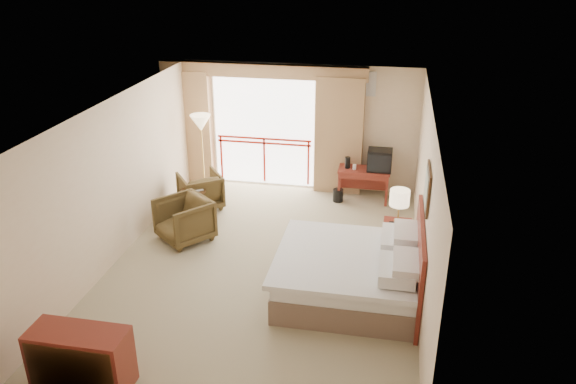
% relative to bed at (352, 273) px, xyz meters
% --- Properties ---
extents(floor, '(7.00, 7.00, 0.00)m').
position_rel_bed_xyz_m(floor, '(-1.50, 0.60, -0.38)').
color(floor, '#968965').
rests_on(floor, ground).
extents(ceiling, '(7.00, 7.00, 0.00)m').
position_rel_bed_xyz_m(ceiling, '(-1.50, 0.60, 2.32)').
color(ceiling, white).
rests_on(ceiling, wall_back).
extents(wall_back, '(5.00, 0.00, 5.00)m').
position_rel_bed_xyz_m(wall_back, '(-1.50, 4.10, 0.97)').
color(wall_back, beige).
rests_on(wall_back, ground).
extents(wall_front, '(5.00, 0.00, 5.00)m').
position_rel_bed_xyz_m(wall_front, '(-1.50, -2.90, 0.97)').
color(wall_front, beige).
rests_on(wall_front, ground).
extents(wall_left, '(0.00, 7.00, 7.00)m').
position_rel_bed_xyz_m(wall_left, '(-4.00, 0.60, 0.97)').
color(wall_left, beige).
rests_on(wall_left, ground).
extents(wall_right, '(0.00, 7.00, 7.00)m').
position_rel_bed_xyz_m(wall_right, '(1.00, 0.60, 0.97)').
color(wall_right, beige).
rests_on(wall_right, ground).
extents(balcony_door, '(2.40, 0.00, 2.40)m').
position_rel_bed_xyz_m(balcony_door, '(-2.30, 4.08, 0.82)').
color(balcony_door, white).
rests_on(balcony_door, wall_back).
extents(balcony_railing, '(2.09, 0.03, 1.02)m').
position_rel_bed_xyz_m(balcony_railing, '(-2.30, 4.06, 0.44)').
color(balcony_railing, '#A31C0E').
rests_on(balcony_railing, wall_back).
extents(curtain_left, '(1.00, 0.26, 2.50)m').
position_rel_bed_xyz_m(curtain_left, '(-3.95, 3.95, 0.87)').
color(curtain_left, '#966D46').
rests_on(curtain_left, wall_back).
extents(curtain_right, '(1.00, 0.26, 2.50)m').
position_rel_bed_xyz_m(curtain_right, '(-0.65, 3.95, 0.87)').
color(curtain_right, '#966D46').
rests_on(curtain_right, wall_back).
extents(valance, '(4.40, 0.22, 0.28)m').
position_rel_bed_xyz_m(valance, '(-2.30, 3.98, 2.17)').
color(valance, '#966D46').
rests_on(valance, wall_back).
extents(hvac_vent, '(0.50, 0.04, 0.50)m').
position_rel_bed_xyz_m(hvac_vent, '(-0.20, 4.07, 1.97)').
color(hvac_vent, silver).
rests_on(hvac_vent, wall_back).
extents(bed, '(2.13, 2.06, 0.97)m').
position_rel_bed_xyz_m(bed, '(0.00, 0.00, 0.00)').
color(bed, brown).
rests_on(bed, floor).
extents(headboard, '(0.06, 2.10, 1.30)m').
position_rel_bed_xyz_m(headboard, '(0.96, 0.00, 0.27)').
color(headboard, maroon).
rests_on(headboard, wall_right).
extents(framed_art, '(0.04, 0.72, 0.60)m').
position_rel_bed_xyz_m(framed_art, '(0.97, 0.00, 1.47)').
color(framed_art, '#321D0C').
rests_on(framed_art, wall_right).
extents(nightstand, '(0.48, 0.57, 0.67)m').
position_rel_bed_xyz_m(nightstand, '(0.64, 1.20, -0.04)').
color(nightstand, maroon).
rests_on(nightstand, floor).
extents(table_lamp, '(0.33, 0.33, 0.58)m').
position_rel_bed_xyz_m(table_lamp, '(0.64, 1.25, 0.74)').
color(table_lamp, tan).
rests_on(table_lamp, nightstand).
extents(phone, '(0.19, 0.15, 0.08)m').
position_rel_bed_xyz_m(phone, '(0.59, 1.05, 0.33)').
color(phone, black).
rests_on(phone, nightstand).
extents(desk, '(1.06, 0.51, 0.69)m').
position_rel_bed_xyz_m(desk, '(-0.06, 3.61, 0.16)').
color(desk, maroon).
rests_on(desk, floor).
extents(tv, '(0.49, 0.39, 0.45)m').
position_rel_bed_xyz_m(tv, '(0.24, 3.55, 0.54)').
color(tv, black).
rests_on(tv, desk).
extents(coffee_maker, '(0.14, 0.14, 0.24)m').
position_rel_bed_xyz_m(coffee_maker, '(-0.41, 3.56, 0.43)').
color(coffee_maker, black).
rests_on(coffee_maker, desk).
extents(cup, '(0.08, 0.08, 0.11)m').
position_rel_bed_xyz_m(cup, '(-0.26, 3.51, 0.37)').
color(cup, white).
rests_on(cup, desk).
extents(wastebasket, '(0.26, 0.26, 0.27)m').
position_rel_bed_xyz_m(wastebasket, '(-0.57, 3.39, -0.24)').
color(wastebasket, black).
rests_on(wastebasket, floor).
extents(armchair_far, '(1.11, 1.11, 0.73)m').
position_rel_bed_xyz_m(armchair_far, '(-3.28, 2.58, -0.38)').
color(armchair_far, '#403118').
rests_on(armchair_far, floor).
extents(armchair_near, '(1.21, 1.21, 0.79)m').
position_rel_bed_xyz_m(armchair_near, '(-3.11, 1.19, -0.38)').
color(armchair_near, '#403118').
rests_on(armchair_near, floor).
extents(side_table, '(0.49, 0.49, 0.54)m').
position_rel_bed_xyz_m(side_table, '(-3.29, 2.19, -0.01)').
color(side_table, '#321D0C').
rests_on(side_table, floor).
extents(book, '(0.29, 0.30, 0.02)m').
position_rel_bed_xyz_m(book, '(-3.29, 2.19, 0.16)').
color(book, white).
rests_on(book, side_table).
extents(floor_lamp, '(0.43, 0.43, 1.70)m').
position_rel_bed_xyz_m(floor_lamp, '(-3.50, 3.42, 1.08)').
color(floor_lamp, tan).
rests_on(floor_lamp, floor).
extents(dresser, '(1.18, 0.50, 0.79)m').
position_rel_bed_xyz_m(dresser, '(-3.01, -2.56, 0.02)').
color(dresser, maroon).
rests_on(dresser, floor).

